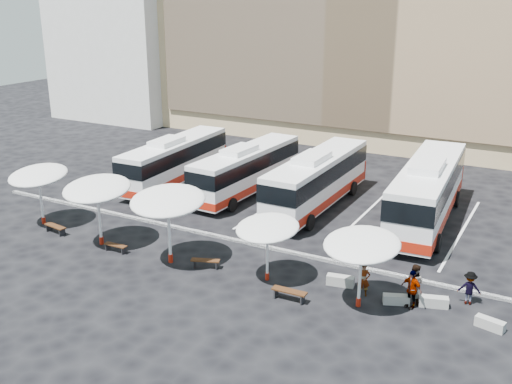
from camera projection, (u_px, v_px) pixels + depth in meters
The scene contains 26 objects.
ground at pixel (215, 241), 33.83m from camera, with size 120.00×120.00×0.00m, color black.
sandstone_building at pixel (393, 0), 56.35m from camera, with size 42.00×18.25×29.60m.
apartment_block at pixel (136, 33), 66.99m from camera, with size 14.00×14.00×18.00m, color silver.
curb_divider at pixel (220, 237), 34.22m from camera, with size 34.00×0.25×0.15m, color black.
bay_lines at pixel (278, 200), 40.48m from camera, with size 24.15×12.00×0.01m.
bus_0 at pixel (175, 159), 43.51m from camera, with size 2.95×11.22×3.53m.
bus_1 at pixel (247, 168), 41.33m from camera, with size 2.94×11.13×3.50m.
bus_2 at pixel (317, 179), 38.61m from camera, with size 2.83×11.86×3.76m.
bus_3 at pixel (428, 190), 35.92m from camera, with size 3.63×13.00×4.08m.
sunshade_0 at pixel (38, 175), 35.39m from camera, with size 3.80×3.84×3.60m.
sunshade_1 at pixel (97, 189), 32.38m from camera, with size 4.40×4.43×3.83m.
sunshade_2 at pixel (168, 201), 30.10m from camera, with size 4.62×4.65×3.99m.
sunshade_3 at pixel (267, 228), 28.41m from camera, with size 3.45×3.49×3.20m.
sunshade_4 at pixel (362, 245), 25.87m from camera, with size 3.83×3.87×3.52m.
wood_bench_0 at pixel (55, 227), 34.78m from camera, with size 1.61×0.65×0.48m.
wood_bench_1 at pixel (116, 246), 32.32m from camera, with size 1.37×0.40×0.42m.
wood_bench_2 at pixel (205, 262), 30.42m from camera, with size 1.52×0.88×0.45m.
wood_bench_3 at pixel (289, 293), 27.19m from camera, with size 1.66×0.48×0.50m.
conc_bench_0 at pixel (340, 281), 28.63m from camera, with size 1.31×0.44×0.49m, color gray.
conc_bench_1 at pixel (396, 299), 26.93m from camera, with size 1.17×0.39×0.44m, color gray.
conc_bench_2 at pixel (434, 302), 26.70m from camera, with size 1.27×0.42×0.48m, color gray.
conc_bench_3 at pixel (490, 324), 24.94m from camera, with size 1.20×0.40×0.45m, color gray.
passenger_0 at pixel (364, 280), 27.52m from camera, with size 0.58×0.38×1.59m, color black.
passenger_1 at pixel (414, 283), 26.89m from camera, with size 0.90×0.70×1.85m, color black.
passenger_2 at pixel (411, 289), 26.41m from camera, with size 1.06×0.44×1.81m, color black.
passenger_3 at pixel (469, 288), 26.78m from camera, with size 1.01×0.58×1.57m, color black.
Camera 1 is at (16.97, -26.28, 13.36)m, focal length 42.00 mm.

